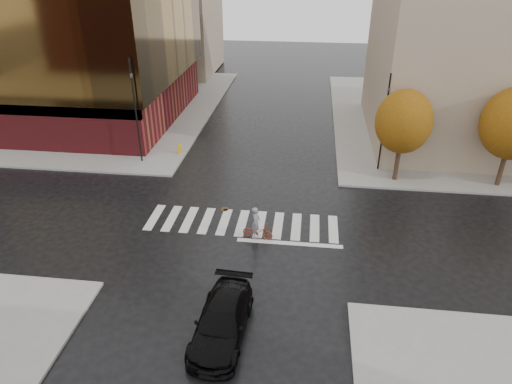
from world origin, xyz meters
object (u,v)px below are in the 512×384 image
sedan (222,321)px  traffic_light_nw (135,104)px  cyclist (257,228)px  traffic_light_ne (385,117)px  fire_hydrant (179,148)px

sedan → traffic_light_nw: traffic_light_nw is taller
traffic_light_nw → cyclist: bearing=45.4°
cyclist → traffic_light_ne: (7.89, 10.00, 3.51)m
traffic_light_nw → fire_hydrant: 5.12m
cyclist → traffic_light_ne: size_ratio=0.28×
traffic_light_ne → fire_hydrant: size_ratio=8.82×
traffic_light_nw → fire_hydrant: size_ratio=9.71×
sedan → cyclist: 7.52m
sedan → traffic_light_nw: (-9.50, 16.70, 3.94)m
traffic_light_nw → traffic_light_ne: size_ratio=1.10×
cyclist → traffic_light_ne: bearing=-29.0°
cyclist → fire_hydrant: 13.37m
sedan → traffic_light_nw: size_ratio=0.66×
fire_hydrant → cyclist: bearing=-55.3°
sedan → cyclist: bearing=88.4°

